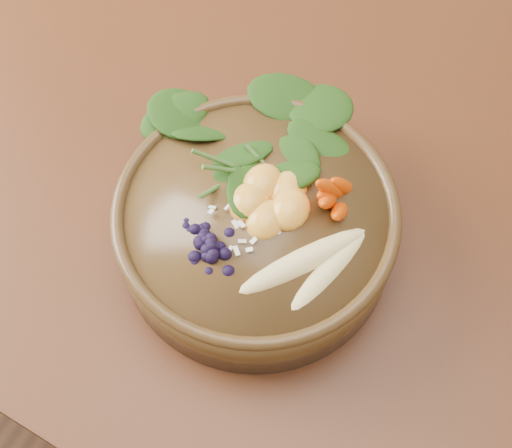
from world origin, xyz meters
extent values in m
plane|color=#381E0F|center=(0.00, 0.00, 0.00)|extent=(4.00, 4.00, 0.00)
cube|color=#4B2614|center=(0.00, 0.00, 0.73)|extent=(1.60, 0.90, 0.04)
cylinder|color=#51391D|center=(0.07, -0.16, 0.79)|extent=(0.38, 0.38, 0.08)
ellipsoid|color=#E0CC84|center=(0.16, -0.18, 0.84)|extent=(0.06, 0.16, 0.02)
ellipsoid|color=#E0CC84|center=(0.14, -0.19, 0.85)|extent=(0.11, 0.15, 0.02)
camera|label=1|loc=(0.24, -0.47, 1.47)|focal=50.00mm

